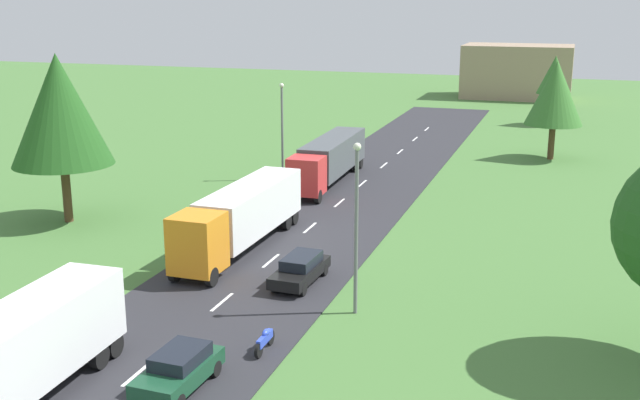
% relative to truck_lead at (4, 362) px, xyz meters
% --- Properties ---
extents(road, '(10.00, 140.00, 0.06)m').
position_rel_truck_lead_xyz_m(road, '(2.63, 12.61, -2.11)').
color(road, '#2B2B30').
rests_on(road, ground).
extents(lane_marking_centre, '(0.16, 118.08, 0.01)m').
position_rel_truck_lead_xyz_m(lane_marking_centre, '(2.63, 7.73, -2.07)').
color(lane_marking_centre, white).
rests_on(lane_marking_centre, road).
extents(truck_lead, '(2.74, 12.18, 3.63)m').
position_rel_truck_lead_xyz_m(truck_lead, '(0.00, 0.00, 0.00)').
color(truck_lead, yellow).
rests_on(truck_lead, road).
extents(truck_second, '(2.65, 13.25, 3.54)m').
position_rel_truck_lead_xyz_m(truck_second, '(0.23, 19.80, -0.01)').
color(truck_second, orange).
rests_on(truck_second, road).
extents(truck_third, '(2.77, 13.76, 3.41)m').
position_rel_truck_lead_xyz_m(truck_third, '(0.01, 37.40, -0.09)').
color(truck_third, red).
rests_on(truck_third, road).
extents(car_second, '(2.00, 4.18, 1.51)m').
position_rel_truck_lead_xyz_m(car_second, '(4.77, 3.65, -1.29)').
color(car_second, '#19472D').
rests_on(car_second, road).
extents(car_third, '(1.95, 4.60, 1.44)m').
position_rel_truck_lead_xyz_m(car_third, '(5.36, 15.62, -1.32)').
color(car_third, black).
rests_on(car_third, road).
extents(motorcycle_courier, '(0.28, 1.94, 0.91)m').
position_rel_truck_lead_xyz_m(motorcycle_courier, '(6.63, 7.63, -1.59)').
color(motorcycle_courier, black).
rests_on(motorcycle_courier, road).
extents(lamppost_second, '(0.36, 0.36, 8.14)m').
position_rel_truck_lead_xyz_m(lamppost_second, '(9.10, 12.82, 2.41)').
color(lamppost_second, slate).
rests_on(lamppost_second, ground).
extents(lamppost_third, '(0.36, 0.36, 7.81)m').
position_rel_truck_lead_xyz_m(lamppost_third, '(-3.94, 37.40, 2.24)').
color(lamppost_third, slate).
rests_on(lamppost_third, ground).
extents(tree_oak, '(6.50, 6.50, 11.01)m').
position_rel_truck_lead_xyz_m(tree_oak, '(-13.10, 21.69, 5.27)').
color(tree_oak, '#513823').
rests_on(tree_oak, ground).
extents(tree_maple, '(3.90, 3.90, 7.93)m').
position_rel_truck_lead_xyz_m(tree_maple, '(15.71, 72.87, 3.59)').
color(tree_maple, '#513823').
rests_on(tree_maple, ground).
extents(tree_elm, '(5.16, 5.16, 8.85)m').
position_rel_truck_lead_xyz_m(tree_elm, '(16.39, 52.78, 3.84)').
color(tree_elm, '#513823').
rests_on(tree_elm, ground).
extents(distant_building, '(15.38, 9.38, 7.62)m').
position_rel_truck_lead_xyz_m(distant_building, '(9.77, 97.34, 1.67)').
color(distant_building, '#9E846B').
rests_on(distant_building, ground).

